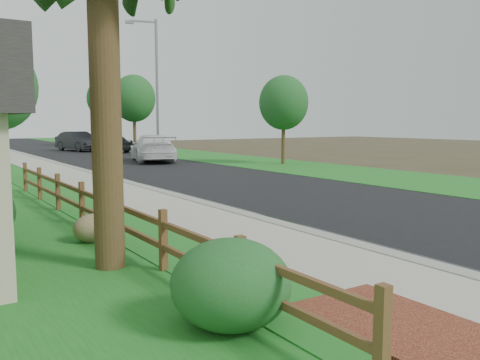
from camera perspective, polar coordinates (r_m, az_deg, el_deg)
ground at (r=9.14m, az=21.04°, el=-10.31°), size 120.00×120.00×0.00m
road at (r=41.82m, az=-16.90°, el=2.74°), size 8.00×90.00×0.02m
curb at (r=40.83m, az=-22.57°, el=2.51°), size 0.40×90.00×0.12m
wet_gutter at (r=40.90m, az=-22.09°, el=2.48°), size 0.50×90.00×0.00m
sidewalk at (r=40.61m, az=-24.37°, el=2.39°), size 2.20×90.00×0.10m
verge_far at (r=44.26m, az=-8.30°, el=3.16°), size 6.00×90.00×0.04m
brick_patch at (r=6.89m, az=16.96°, el=-15.27°), size 1.60×2.40×0.11m
ranch_fence at (r=12.15m, az=-15.75°, el=-3.01°), size 0.12×16.92×1.10m
white_suv at (r=33.44m, az=-9.80°, el=3.55°), size 3.97×6.43×1.74m
dark_car_mid at (r=44.23m, az=-14.34°, el=4.00°), size 3.05×4.74×1.50m
dark_car_far at (r=47.13m, az=-17.70°, el=4.17°), size 3.00×5.48×1.71m
streetlight at (r=38.92m, az=-9.59°, el=11.07°), size 2.29×0.80×10.08m
boulder at (r=11.33m, az=-15.88°, el=-5.22°), size 1.17×1.05×0.64m
shrub_a at (r=6.46m, az=-1.04°, el=-11.59°), size 1.89×1.89×1.14m
tree_near_right at (r=31.05m, az=4.92°, el=8.62°), size 2.99×2.99×5.37m
tree_mid_right at (r=43.96m, az=-11.83°, el=8.94°), size 3.59×3.59×6.51m
tree_far_right at (r=55.45m, az=-14.85°, el=8.82°), size 3.87×3.87×7.14m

